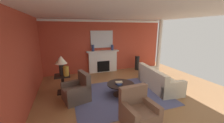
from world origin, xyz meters
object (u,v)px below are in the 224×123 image
(vase_mantel_right, at_px, (112,48))
(vase_tall_corner, at_px, (137,63))
(fireplace, at_px, (103,62))
(vase_mantel_left, at_px, (93,48))
(mantel_mirror, at_px, (102,39))
(vase_on_side_table, at_px, (66,71))
(sofa, at_px, (158,81))
(table_lamp, at_px, (61,62))
(armchair_facing_fireplace, at_px, (139,113))
(side_table, at_px, (63,83))
(armchair_near_window, at_px, (77,92))
(coffee_table, at_px, (121,86))

(vase_mantel_right, xyz_separation_m, vase_tall_corner, (1.48, -0.25, -0.96))
(fireplace, bearing_deg, vase_mantel_left, -174.85)
(mantel_mirror, bearing_deg, vase_tall_corner, -11.70)
(vase_mantel_left, bearing_deg, vase_mantel_right, 0.00)
(vase_mantel_right, height_order, vase_on_side_table, vase_mantel_right)
(vase_on_side_table, bearing_deg, fireplace, 46.95)
(vase_on_side_table, bearing_deg, sofa, -11.08)
(mantel_mirror, bearing_deg, table_lamp, -135.11)
(armchair_facing_fireplace, xyz_separation_m, table_lamp, (-1.82, 2.57, 0.92))
(armchair_facing_fireplace, distance_m, side_table, 3.15)
(armchair_near_window, bearing_deg, fireplace, 58.85)
(table_lamp, bearing_deg, sofa, -12.41)
(table_lamp, xyz_separation_m, vase_mantel_left, (1.60, 1.98, 0.17))
(side_table, relative_size, vase_mantel_right, 2.28)
(coffee_table, relative_size, vase_mantel_left, 2.84)
(vase_mantel_left, xyz_separation_m, vase_on_side_table, (-1.45, -2.10, -0.52))
(vase_tall_corner, distance_m, vase_mantel_left, 2.77)
(coffee_table, relative_size, vase_mantel_right, 3.25)
(sofa, height_order, coffee_table, sofa)
(sofa, height_order, vase_mantel_left, vase_mantel_left)
(armchair_facing_fireplace, bearing_deg, side_table, 125.36)
(side_table, height_order, vase_tall_corner, vase_tall_corner)
(sofa, relative_size, side_table, 3.12)
(table_lamp, bearing_deg, fireplace, 43.24)
(side_table, distance_m, vase_mantel_left, 2.73)
(coffee_table, xyz_separation_m, side_table, (-2.01, 0.93, 0.06))
(armchair_facing_fireplace, height_order, side_table, armchair_facing_fireplace)
(armchair_facing_fireplace, relative_size, vase_mantel_right, 3.09)
(mantel_mirror, bearing_deg, fireplace, -90.00)
(fireplace, bearing_deg, armchair_facing_fireplace, -94.13)
(side_table, height_order, vase_on_side_table, vase_on_side_table)
(sofa, bearing_deg, armchair_facing_fireplace, -137.56)
(armchair_facing_fireplace, height_order, coffee_table, armchair_facing_fireplace)
(sofa, relative_size, vase_tall_corner, 2.65)
(vase_tall_corner, relative_size, vase_on_side_table, 2.28)
(mantel_mirror, distance_m, armchair_near_window, 3.72)
(sofa, bearing_deg, vase_mantel_left, 127.27)
(mantel_mirror, relative_size, coffee_table, 1.26)
(coffee_table, bearing_deg, vase_mantel_right, 76.57)
(table_lamp, xyz_separation_m, vase_on_side_table, (0.15, -0.12, -0.34))
(side_table, xyz_separation_m, vase_on_side_table, (0.15, -0.12, 0.48))
(vase_tall_corner, xyz_separation_m, vase_mantel_left, (-2.58, 0.25, 0.98))
(sofa, bearing_deg, side_table, 167.59)
(vase_tall_corner, bearing_deg, coffee_table, -129.24)
(fireplace, xyz_separation_m, coffee_table, (-0.15, -2.96, -0.24))
(mantel_mirror, xyz_separation_m, vase_mantel_right, (0.55, -0.17, -0.46))
(armchair_near_window, distance_m, vase_mantel_right, 3.72)
(mantel_mirror, relative_size, sofa, 0.58)
(armchair_near_window, bearing_deg, armchair_facing_fireplace, -52.51)
(vase_mantel_right, bearing_deg, mantel_mirror, 162.82)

